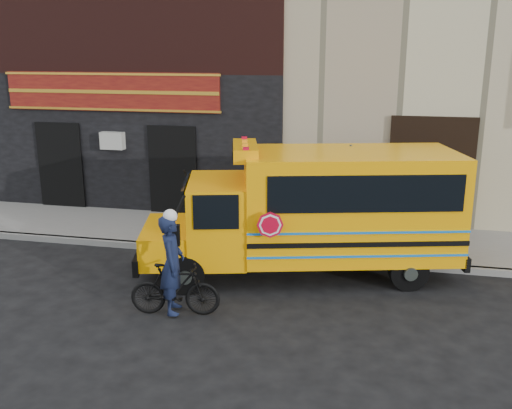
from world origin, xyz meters
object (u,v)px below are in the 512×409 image
object	(u,v)px
sign_pole	(348,198)
cyclist	(172,267)
bicycle	(175,289)
school_bus	(318,208)

from	to	relation	value
sign_pole	cyclist	xyz separation A→B (m)	(-3.01, -3.45, -0.59)
sign_pole	bicycle	bearing A→B (deg)	-130.47
bicycle	cyclist	bearing A→B (deg)	49.40
bicycle	cyclist	distance (m)	0.44
bicycle	school_bus	bearing A→B (deg)	-51.07
school_bus	bicycle	bearing A→B (deg)	-132.40
sign_pole	bicycle	size ratio (longest dim) A/B	1.64
cyclist	sign_pole	bearing A→B (deg)	-54.53
school_bus	cyclist	xyz separation A→B (m)	(-2.42, -2.57, -0.56)
sign_pole	cyclist	size ratio (longest dim) A/B	1.46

